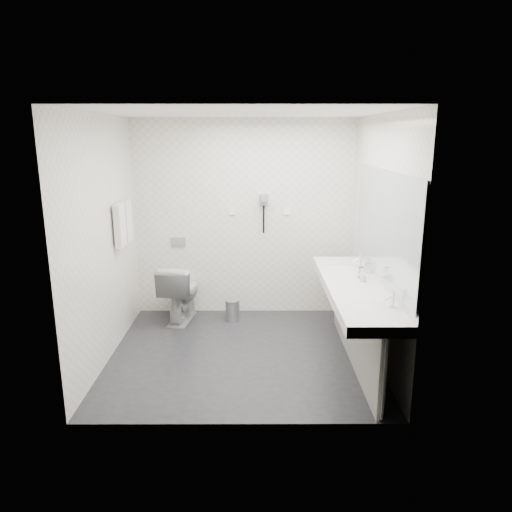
{
  "coord_description": "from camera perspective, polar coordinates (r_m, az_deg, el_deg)",
  "views": [
    {
      "loc": [
        0.14,
        -4.74,
        2.29
      ],
      "look_at": [
        0.15,
        0.15,
        1.05
      ],
      "focal_mm": 33.51,
      "sensor_mm": 36.0,
      "label": 1
    }
  ],
  "objects": [
    {
      "name": "vanity_counter",
      "position": [
        4.88,
        11.56,
        -3.85
      ],
      "size": [
        0.55,
        2.2,
        0.1
      ],
      "primitive_type": "cube",
      "color": "white",
      "rests_on": "floor"
    },
    {
      "name": "glass_right",
      "position": [
        5.26,
        13.14,
        -1.43
      ],
      "size": [
        0.07,
        0.07,
        0.11
      ],
      "primitive_type": "cylinder",
      "rotation": [
        0.0,
        0.0,
        -0.14
      ],
      "color": "silver",
      "rests_on": "vanity_counter"
    },
    {
      "name": "wall_front",
      "position": [
        3.6,
        -2.33,
        -2.6
      ],
      "size": [
        2.8,
        0.0,
        2.8
      ],
      "primitive_type": "plane",
      "rotation": [
        -1.57,
        0.0,
        0.0
      ],
      "color": "white",
      "rests_on": "floor"
    },
    {
      "name": "mirror",
      "position": [
        4.78,
        15.0,
        3.62
      ],
      "size": [
        0.02,
        2.2,
        1.05
      ],
      "primitive_type": "cube",
      "color": "#B2BCC6",
      "rests_on": "wall_right"
    },
    {
      "name": "toilet",
      "position": [
        6.11,
        -9.01,
        -4.29
      ],
      "size": [
        0.52,
        0.78,
        0.74
      ],
      "primitive_type": "imported",
      "rotation": [
        0.0,
        0.0,
        2.99
      ],
      "color": "white",
      "rests_on": "floor"
    },
    {
      "name": "towel_far",
      "position": [
        5.71,
        -15.18,
        4.05
      ],
      "size": [
        0.07,
        0.24,
        0.48
      ],
      "primitive_type": "cube",
      "color": "white",
      "rests_on": "towel_rail"
    },
    {
      "name": "vanity_post_near",
      "position": [
        4.13,
        14.96,
        -13.97
      ],
      "size": [
        0.06,
        0.06,
        0.75
      ],
      "primitive_type": "cylinder",
      "color": "silver",
      "rests_on": "floor"
    },
    {
      "name": "soap_bottle_a",
      "position": [
        4.94,
        12.67,
        -2.48
      ],
      "size": [
        0.06,
        0.06,
        0.1
      ],
      "primitive_type": "imported",
      "rotation": [
        0.0,
        0.0,
        0.57
      ],
      "color": "beige",
      "rests_on": "vanity_counter"
    },
    {
      "name": "bin_lid",
      "position": [
        6.06,
        -2.83,
        -5.34
      ],
      "size": [
        0.18,
        0.18,
        0.02
      ],
      "primitive_type": "cylinder",
      "color": "#B2B5BA",
      "rests_on": "pedal_bin"
    },
    {
      "name": "vanity_post_far",
      "position": [
        5.99,
        9.91,
        -4.63
      ],
      "size": [
        0.06,
        0.06,
        0.75
      ],
      "primitive_type": "cylinder",
      "color": "silver",
      "rests_on": "floor"
    },
    {
      "name": "floor",
      "position": [
        5.27,
        -1.66,
        -11.55
      ],
      "size": [
        2.8,
        2.8,
        0.0
      ],
      "primitive_type": "plane",
      "color": "#232328",
      "rests_on": "ground"
    },
    {
      "name": "ceiling",
      "position": [
        4.75,
        -1.89,
        16.75
      ],
      "size": [
        2.8,
        2.8,
        0.0
      ],
      "primitive_type": "plane",
      "rotation": [
        3.14,
        0.0,
        0.0
      ],
      "color": "white",
      "rests_on": "wall_back"
    },
    {
      "name": "pedal_bin",
      "position": [
        6.11,
        -2.81,
        -6.52
      ],
      "size": [
        0.24,
        0.24,
        0.25
      ],
      "primitive_type": "cylinder",
      "rotation": [
        0.0,
        0.0,
        0.42
      ],
      "color": "#B2B5BA",
      "rests_on": "floor"
    },
    {
      "name": "wall_back",
      "position": [
        6.13,
        -1.44,
        4.46
      ],
      "size": [
        2.8,
        0.0,
        2.8
      ],
      "primitive_type": "plane",
      "rotation": [
        1.57,
        0.0,
        0.0
      ],
      "color": "white",
      "rests_on": "floor"
    },
    {
      "name": "dryer_cord",
      "position": [
        6.09,
        0.91,
        4.39
      ],
      "size": [
        0.02,
        0.02,
        0.35
      ],
      "primitive_type": "cylinder",
      "color": "black",
      "rests_on": "dryer_cradle"
    },
    {
      "name": "dryer_barrel",
      "position": [
        5.99,
        0.93,
        6.94
      ],
      "size": [
        0.08,
        0.14,
        0.08
      ],
      "primitive_type": "cylinder",
      "rotation": [
        1.57,
        0.0,
        0.0
      ],
      "color": "gray",
      "rests_on": "dryer_cradle"
    },
    {
      "name": "faucet_far",
      "position": [
        5.5,
        12.28,
        -0.48
      ],
      "size": [
        0.04,
        0.04,
        0.15
      ],
      "primitive_type": "cylinder",
      "color": "silver",
      "rests_on": "vanity_counter"
    },
    {
      "name": "faucet_near",
      "position": [
        4.29,
        15.92,
        -4.9
      ],
      "size": [
        0.04,
        0.04,
        0.15
      ],
      "primitive_type": "cylinder",
      "color": "silver",
      "rests_on": "vanity_counter"
    },
    {
      "name": "wall_right",
      "position": [
        5.02,
        14.44,
        1.8
      ],
      "size": [
        0.0,
        2.6,
        2.6
      ],
      "primitive_type": "plane",
      "rotation": [
        1.57,
        0.0,
        -1.57
      ],
      "color": "white",
      "rests_on": "floor"
    },
    {
      "name": "towel_near",
      "position": [
        5.44,
        -15.92,
        3.52
      ],
      "size": [
        0.07,
        0.24,
        0.48
      ],
      "primitive_type": "cube",
      "color": "white",
      "rests_on": "towel_rail"
    },
    {
      "name": "switch_plate_a",
      "position": [
        6.11,
        -2.86,
        5.36
      ],
      "size": [
        0.09,
        0.02,
        0.09
      ],
      "primitive_type": "cube",
      "color": "white",
      "rests_on": "wall_back"
    },
    {
      "name": "vanity_panel",
      "position": [
        5.03,
        11.6,
        -8.45
      ],
      "size": [
        0.03,
        2.15,
        0.75
      ],
      "primitive_type": "cube",
      "color": "gray",
      "rests_on": "floor"
    },
    {
      "name": "flush_plate",
      "position": [
        6.25,
        -9.24,
        1.67
      ],
      "size": [
        0.18,
        0.02,
        0.12
      ],
      "primitive_type": "cube",
      "color": "#B2B5BA",
      "rests_on": "wall_back"
    },
    {
      "name": "towel_rail",
      "position": [
        5.55,
        -15.79,
        6.02
      ],
      "size": [
        0.02,
        0.62,
        0.02
      ],
      "primitive_type": "cylinder",
      "rotation": [
        1.57,
        0.0,
        0.0
      ],
      "color": "silver",
      "rests_on": "wall_left"
    },
    {
      "name": "switch_plate_b",
      "position": [
        6.12,
        3.74,
        5.36
      ],
      "size": [
        0.09,
        0.02,
        0.09
      ],
      "primitive_type": "cube",
      "color": "white",
      "rests_on": "wall_back"
    },
    {
      "name": "wall_left",
      "position": [
        5.09,
        -17.73,
        1.75
      ],
      "size": [
        0.0,
        2.6,
        2.6
      ],
      "primitive_type": "plane",
      "rotation": [
        1.57,
        0.0,
        1.57
      ],
      "color": "white",
      "rests_on": "floor"
    },
    {
      "name": "basin_near",
      "position": [
        4.27,
        13.31,
        -6.1
      ],
      "size": [
        0.4,
        0.31,
        0.05
      ],
      "primitive_type": "ellipsoid",
      "color": "white",
      "rests_on": "vanity_counter"
    },
    {
      "name": "glass_left",
      "position": [
        5.08,
        12.44,
        -1.94
      ],
      "size": [
        0.06,
        0.06,
        0.11
      ],
      "primitive_type": "cylinder",
      "rotation": [
        0.0,
        0.0,
        0.01
      ],
      "color": "silver",
      "rests_on": "vanity_counter"
    },
    {
      "name": "dryer_cradle",
      "position": [
        6.06,
        0.92,
        6.74
      ],
      "size": [
        0.1,
        0.04,
        0.14
      ],
      "primitive_type": "cube",
      "color": "gray",
      "rests_on": "wall_back"
    },
    {
      "name": "basin_far",
      "position": [
        5.48,
        10.24,
        -1.4
      ],
      "size": [
        0.4,
        0.31,
        0.05
      ],
      "primitive_type": "ellipsoid",
      "color": "white",
      "rests_on": "vanity_counter"
    }
  ]
}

